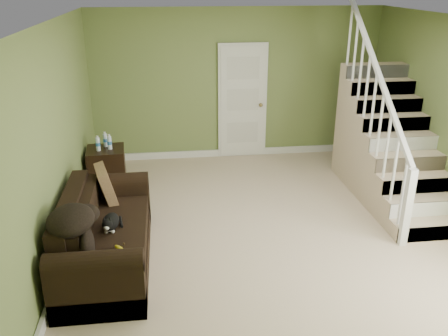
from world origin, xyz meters
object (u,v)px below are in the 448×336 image
object	(u,v)px
sofa	(103,238)
side_table	(107,169)
banana	(120,249)
cat	(111,223)

from	to	relation	value
sofa	side_table	bearing A→B (deg)	94.42
banana	side_table	bearing A→B (deg)	61.45
sofa	side_table	size ratio (longest dim) A/B	2.38
sofa	cat	size ratio (longest dim) A/B	4.43
cat	banana	size ratio (longest dim) A/B	2.72
cat	banana	xyz separation A→B (m)	(0.13, -0.46, -0.06)
side_table	banana	distance (m)	2.62
side_table	banana	bearing A→B (deg)	-81.23
sofa	cat	xyz separation A→B (m)	(0.11, -0.05, 0.22)
side_table	banana	world-z (taller)	side_table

